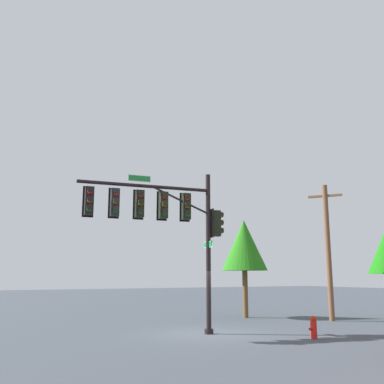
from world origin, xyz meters
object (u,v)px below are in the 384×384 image
object	(u,v)px
fire_hydrant	(314,327)
tree_near	(244,246)
signal_pole_assembly	(163,215)
utility_pole	(328,249)

from	to	relation	value
fire_hydrant	tree_near	world-z (taller)	tree_near
signal_pole_assembly	fire_hydrant	world-z (taller)	signal_pole_assembly
utility_pole	fire_hydrant	distance (m)	7.76
tree_near	signal_pole_assembly	bearing A→B (deg)	33.52
fire_hydrant	tree_near	xyz separation A→B (m)	(-2.44, -8.01, 3.61)
utility_pole	signal_pole_assembly	bearing A→B (deg)	6.98
signal_pole_assembly	tree_near	world-z (taller)	signal_pole_assembly
signal_pole_assembly	fire_hydrant	distance (m)	7.23
fire_hydrant	tree_near	bearing A→B (deg)	-106.92
signal_pole_assembly	utility_pole	world-z (taller)	utility_pole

